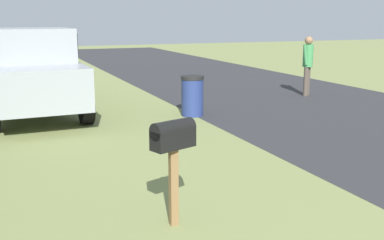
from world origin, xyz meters
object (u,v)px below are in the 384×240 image
at_px(mailbox, 173,142).
at_px(trash_bin, 192,96).
at_px(pedestrian, 308,61).
at_px(pickup_truck, 31,69).

height_order(mailbox, trash_bin, mailbox).
relative_size(trash_bin, pedestrian, 0.54).
xyz_separation_m(mailbox, trash_bin, (5.61, -2.53, -0.50)).
height_order(trash_bin, pedestrian, pedestrian).
bearing_deg(mailbox, pickup_truck, -11.58).
distance_m(pickup_truck, pedestrian, 7.88).
distance_m(pickup_truck, trash_bin, 3.96).
xyz_separation_m(trash_bin, pedestrian, (1.44, -4.33, 0.55)).
relative_size(mailbox, trash_bin, 1.28).
height_order(mailbox, pedestrian, pedestrian).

